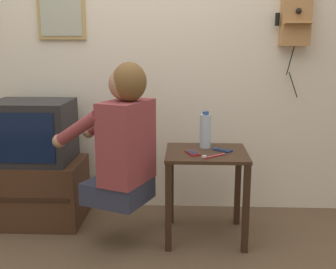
% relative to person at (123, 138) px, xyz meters
% --- Properties ---
extents(wall_back, '(6.80, 0.05, 2.55)m').
position_rel_person_xyz_m(wall_back, '(0.09, 0.71, 0.56)').
color(wall_back, silver).
rests_on(wall_back, ground_plane).
extents(side_table, '(0.53, 0.47, 0.60)m').
position_rel_person_xyz_m(side_table, '(0.53, 0.15, -0.25)').
color(side_table, '#382316').
rests_on(side_table, ground_plane).
extents(person, '(0.64, 0.55, 0.89)m').
position_rel_person_xyz_m(person, '(0.00, 0.00, 0.00)').
color(person, '#2D3347').
rests_on(person, ground_plane).
extents(tv_stand, '(0.69, 0.47, 0.46)m').
position_rel_person_xyz_m(tv_stand, '(-0.70, 0.36, -0.49)').
color(tv_stand, '#422819').
rests_on(tv_stand, ground_plane).
extents(television, '(0.55, 0.45, 0.44)m').
position_rel_person_xyz_m(television, '(-0.70, 0.36, -0.04)').
color(television, '#232326').
rests_on(television, tv_stand).
extents(wall_phone_antique, '(0.25, 0.19, 0.83)m').
position_rel_person_xyz_m(wall_phone_antique, '(1.17, 0.63, 0.77)').
color(wall_phone_antique, '#AD7A47').
extents(framed_picture, '(0.36, 0.03, 0.37)m').
position_rel_person_xyz_m(framed_picture, '(-0.54, 0.67, 0.79)').
color(framed_picture, tan).
extents(cell_phone_held, '(0.10, 0.14, 0.01)m').
position_rel_person_xyz_m(cell_phone_held, '(0.43, 0.09, -0.11)').
color(cell_phone_held, maroon).
rests_on(cell_phone_held, side_table).
extents(cell_phone_spare, '(0.13, 0.13, 0.01)m').
position_rel_person_xyz_m(cell_phone_spare, '(0.63, 0.17, -0.11)').
color(cell_phone_spare, navy).
rests_on(cell_phone_spare, side_table).
extents(water_bottle, '(0.08, 0.08, 0.25)m').
position_rel_person_xyz_m(water_bottle, '(0.52, 0.26, -0.00)').
color(water_bottle, '#ADC6DB').
rests_on(water_bottle, side_table).
extents(toothbrush, '(0.15, 0.12, 0.02)m').
position_rel_person_xyz_m(toothbrush, '(0.56, 0.01, -0.11)').
color(toothbrush, '#D83F4C').
rests_on(toothbrush, side_table).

